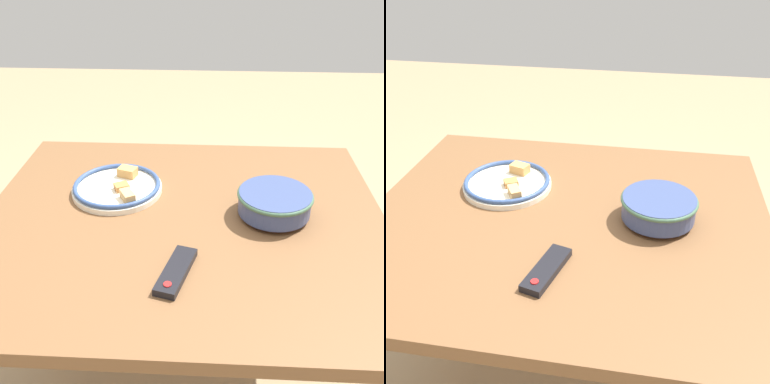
{
  "view_description": "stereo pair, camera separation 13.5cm",
  "coord_description": "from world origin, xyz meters",
  "views": [
    {
      "loc": [
        -0.08,
        1.08,
        1.44
      ],
      "look_at": [
        -0.02,
        -0.08,
        0.74
      ],
      "focal_mm": 42.0,
      "sensor_mm": 36.0,
      "label": 1
    },
    {
      "loc": [
        -0.22,
        1.07,
        1.44
      ],
      "look_at": [
        -0.02,
        -0.08,
        0.74
      ],
      "focal_mm": 42.0,
      "sensor_mm": 36.0,
      "label": 2
    }
  ],
  "objects": [
    {
      "name": "ground_plane",
      "position": [
        0.0,
        0.0,
        0.0
      ],
      "size": [
        8.0,
        8.0,
        0.0
      ],
      "primitive_type": "plane",
      "color": "#9E8460"
    },
    {
      "name": "tv_remote",
      "position": [
        -0.0,
        0.25,
        0.71
      ],
      "size": [
        0.1,
        0.18,
        0.02
      ],
      "rotation": [
        0.0,
        0.0,
        6.02
      ],
      "color": "black",
      "rests_on": "dining_table"
    },
    {
      "name": "dining_table",
      "position": [
        0.0,
        0.0,
        0.62
      ],
      "size": [
        1.18,
        1.0,
        0.7
      ],
      "color": "brown",
      "rests_on": "ground_plane"
    },
    {
      "name": "noodle_bowl",
      "position": [
        -0.26,
        -0.02,
        0.75
      ],
      "size": [
        0.22,
        0.22,
        0.08
      ],
      "color": "#384775",
      "rests_on": "dining_table"
    },
    {
      "name": "food_plate",
      "position": [
        0.22,
        -0.14,
        0.72
      ],
      "size": [
        0.28,
        0.28,
        0.05
      ],
      "color": "silver",
      "rests_on": "dining_table"
    }
  ]
}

